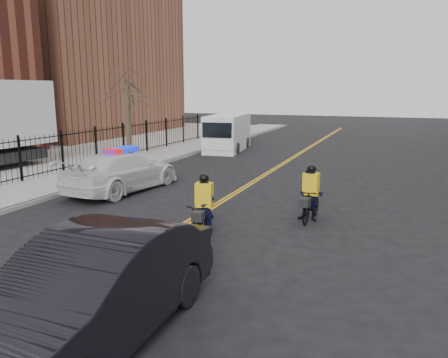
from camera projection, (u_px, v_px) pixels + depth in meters
ground at (159, 240)px, 11.66m from camera, size 120.00×120.00×0.00m
center_line_left at (251, 182)px, 18.96m from camera, size 0.10×60.00×0.01m
center_line_right at (254, 183)px, 18.90m from camera, size 0.10×60.00×0.01m
sidewalk at (109, 169)px, 21.66m from camera, size 3.00×60.00×0.15m
curb at (135, 171)px, 21.11m from camera, size 0.20×60.00×0.15m
iron_fence at (83, 149)px, 22.02m from camera, size 0.12×28.00×2.00m
warehouse_far at (72, 56)px, 40.49m from camera, size 14.00×18.00×14.00m
street_tree at (127, 98)px, 22.82m from camera, size 3.20×3.20×4.80m
police_cruiser at (122, 171)px, 17.28m from camera, size 2.72×5.56×1.72m
dark_sedan at (92, 292)px, 6.72m from camera, size 2.01×5.43×1.78m
cargo_van at (227, 133)px, 28.79m from camera, size 2.78×5.80×2.34m
cyclist_near at (204, 214)px, 11.96m from camera, size 0.88×1.84×1.74m
cyclist_far at (310, 199)px, 13.28m from camera, size 0.83×1.77×1.75m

